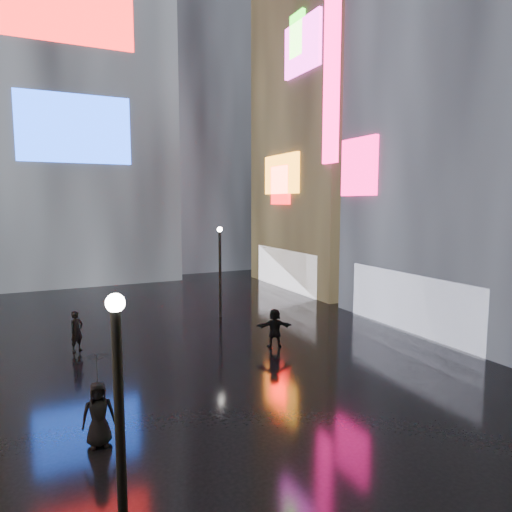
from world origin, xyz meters
TOP-DOWN VIEW (x-y plane):
  - ground at (0.00, 20.00)m, footprint 140.00×140.00m
  - building_right_mid at (15.98, 17.01)m, footprint 10.28×13.70m
  - building_right_far at (15.98, 30.00)m, footprint 10.28×12.00m
  - tower_main at (-3.00, 43.97)m, footprint 16.00×14.20m
  - tower_flank_right at (9.00, 46.00)m, footprint 12.00×12.00m
  - lamp_near at (-4.78, 7.03)m, footprint 0.30×0.30m
  - lamp_far at (3.45, 23.99)m, footprint 0.30×0.30m
  - pedestrian_4 at (-4.58, 12.30)m, footprint 0.91×0.62m
  - pedestrian_5 at (3.68, 17.74)m, footprint 1.75×1.02m
  - pedestrian_6 at (-4.50, 21.02)m, footprint 0.79×0.75m
  - umbrella_2 at (-4.58, 12.30)m, footprint 1.04×1.05m

SIDE VIEW (x-z plane):
  - ground at x=0.00m, z-range 0.00..0.00m
  - pedestrian_4 at x=-4.58m, z-range 0.00..1.79m
  - pedestrian_5 at x=3.68m, z-range 0.00..1.80m
  - pedestrian_6 at x=-4.50m, z-range 0.00..1.82m
  - umbrella_2 at x=-4.58m, z-range 1.79..2.60m
  - lamp_near at x=-4.78m, z-range 0.34..5.54m
  - lamp_far at x=3.45m, z-range 0.34..5.54m
  - building_right_far at x=15.98m, z-range -0.02..27.98m
  - building_right_mid at x=15.98m, z-range -0.01..29.99m
  - tower_flank_right at x=9.00m, z-range 0.00..34.00m
  - tower_main at x=-3.00m, z-range 0.01..42.01m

